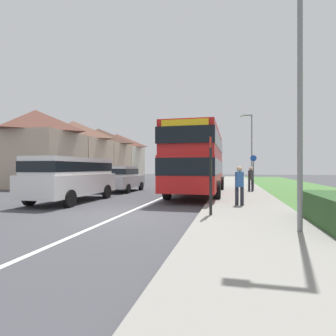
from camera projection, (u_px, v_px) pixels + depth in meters
ground_plane at (120, 216)px, 9.07m from camera, size 120.00×120.00×0.00m
lane_marking_centre at (171, 194)px, 16.86m from camera, size 0.14×60.00×0.01m
pavement_near_side at (243, 198)px, 13.96m from camera, size 3.20×68.00×0.12m
grass_verge_seaward at (336, 201)px, 12.99m from camera, size 6.00×68.00×0.08m
double_decker_bus at (198, 159)px, 16.02m from camera, size 2.80×9.73×3.70m
parked_van_white at (72, 175)px, 12.87m from camera, size 2.11×5.39×2.08m
parked_car_silver at (122, 178)px, 18.42m from camera, size 2.00×4.18×1.71m
pedestrian_at_stop at (239, 184)px, 10.77m from camera, size 0.34×0.34×1.67m
pedestrian_walking_away at (251, 178)px, 17.37m from camera, size 0.34×0.34×1.67m
bus_stop_sign at (211, 170)px, 8.57m from camera, size 0.09×0.52×2.60m
cycle_route_sign at (253, 170)px, 19.57m from camera, size 0.44×0.08×2.52m
street_lamp_near at (296, 36)px, 6.40m from camera, size 1.14×0.20×8.30m
street_lamp_mid at (250, 144)px, 25.69m from camera, size 1.14×0.20×6.65m
house_terrace_far_side at (87, 154)px, 30.70m from camera, size 6.61×21.97×6.44m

